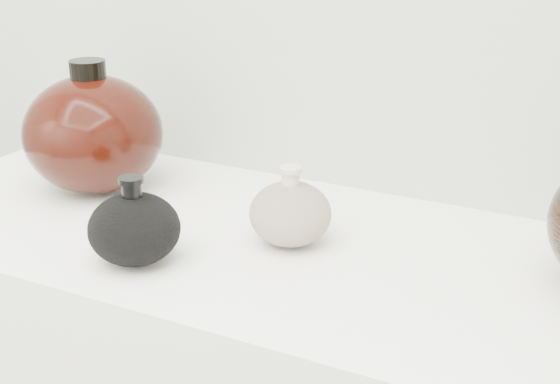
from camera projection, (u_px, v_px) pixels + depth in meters
The scene contains 3 objects.
black_gourd_vase at pixel (134, 228), 1.03m from camera, with size 0.16×0.16×0.12m.
cream_gourd_vase at pixel (290, 213), 1.09m from camera, with size 0.14×0.14×0.11m.
left_round_pot at pixel (93, 133), 1.27m from camera, with size 0.23×0.23×0.22m.
Camera 1 is at (0.50, 0.06, 1.37)m, focal length 50.00 mm.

